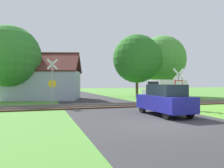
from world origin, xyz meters
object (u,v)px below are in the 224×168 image
at_px(tree_right, 137,59).
at_px(mail_truck, 166,89).
at_px(stop_sign_near, 178,86).
at_px(crossing_sign_far, 52,80).
at_px(house, 44,84).
at_px(tree_far, 163,59).
at_px(tree_left, 10,56).
at_px(parked_car, 165,100).

bearing_deg(tree_right, mail_truck, -86.97).
height_order(stop_sign_near, crossing_sign_far, crossing_sign_far).
bearing_deg(house, tree_right, 19.36).
bearing_deg(crossing_sign_far, house, 91.12).
distance_m(crossing_sign_far, house, 8.34).
distance_m(house, mail_truck, 13.87).
relative_size(stop_sign_near, house, 0.31).
distance_m(stop_sign_near, tree_far, 17.07).
bearing_deg(tree_left, parked_car, -55.00).
distance_m(tree_far, tree_right, 4.67).
height_order(stop_sign_near, tree_far, tree_far).
relative_size(crossing_sign_far, tree_left, 0.48).
relative_size(tree_left, tree_right, 0.94).
height_order(tree_right, parked_car, tree_right).
bearing_deg(house, tree_left, -143.67).
distance_m(stop_sign_near, tree_left, 17.57).
bearing_deg(mail_truck, stop_sign_near, 139.51).
bearing_deg(tree_far, house, -174.19).
bearing_deg(house, mail_truck, -10.09).
distance_m(house, parked_car, 16.90).
bearing_deg(crossing_sign_far, tree_left, 117.57).
height_order(tree_far, mail_truck, tree_far).
height_order(tree_right, mail_truck, tree_right).
relative_size(tree_left, mail_truck, 1.53).
height_order(tree_far, tree_left, tree_far).
bearing_deg(stop_sign_near, tree_right, -96.90).
bearing_deg(tree_far, stop_sign_near, -116.98).
bearing_deg(crossing_sign_far, mail_truck, 7.89).
bearing_deg(parked_car, crossing_sign_far, 128.01).
bearing_deg(tree_far, crossing_sign_far, -148.12).
xyz_separation_m(tree_far, parked_car, (-10.17, -17.28, -4.54)).
bearing_deg(stop_sign_near, tree_left, -37.87).
height_order(tree_far, tree_right, tree_far).
distance_m(stop_sign_near, crossing_sign_far, 9.82).
xyz_separation_m(crossing_sign_far, tree_far, (16.09, 10.01, 3.32)).
distance_m(stop_sign_near, house, 15.98).
xyz_separation_m(stop_sign_near, parked_car, (-2.62, -2.45, -0.77)).
distance_m(house, tree_left, 4.76).
xyz_separation_m(crossing_sign_far, mail_truck, (11.89, 2.21, -0.88)).
xyz_separation_m(stop_sign_near, tree_right, (2.99, 13.83, 3.55)).
xyz_separation_m(house, tree_left, (-3.54, -1.30, 2.91)).
xyz_separation_m(house, tree_far, (16.63, 1.69, 3.62)).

